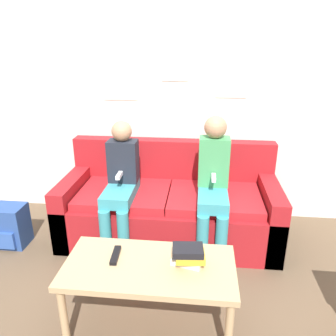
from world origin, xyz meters
name	(u,v)px	position (x,y,z in m)	size (l,w,h in m)	color
ground_plane	(163,269)	(0.00, 0.00, 0.00)	(10.00, 10.00, 0.00)	brown
wall_back	(175,81)	(0.00, 0.99, 1.30)	(8.00, 0.06, 2.60)	silver
couch	(170,207)	(0.00, 0.51, 0.27)	(1.83, 0.78, 0.81)	maroon
coffee_table	(149,272)	(-0.02, -0.51, 0.38)	(0.99, 0.49, 0.43)	tan
person_left	(121,181)	(-0.38, 0.32, 0.58)	(0.24, 0.54, 1.05)	teal
person_right	(213,181)	(0.36, 0.33, 0.61)	(0.24, 0.54, 1.11)	teal
tv_remote	(116,255)	(-0.23, -0.46, 0.44)	(0.05, 0.17, 0.02)	black
book_stack	(189,255)	(0.21, -0.48, 0.49)	(0.20, 0.17, 0.11)	silver
backpack	(9,226)	(-1.33, 0.20, 0.18)	(0.28, 0.24, 0.36)	#284789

